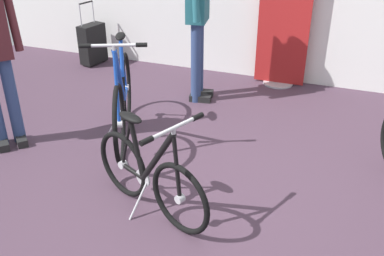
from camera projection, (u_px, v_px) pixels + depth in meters
The scene contains 6 objects.
ground_plane at pixel (195, 214), 3.22m from camera, with size 8.06×8.06×0.00m, color #473342.
floor_banner_stand at pixel (283, 33), 5.13m from camera, with size 0.60×0.36×1.45m.
folding_bike_foreground at pixel (149, 175), 3.12m from camera, with size 1.07×0.59×0.81m.
display_bike_left at pixel (123, 100), 4.06m from camera, with size 0.71×1.38×1.04m.
visitor_near_wall at pixel (198, 4), 4.55m from camera, with size 0.31×0.53×1.82m.
rolling_suitcase at pixel (93, 44), 5.94m from camera, with size 0.26×0.39×0.83m.
Camera 1 is at (0.88, -2.39, 2.07)m, focal length 41.27 mm.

